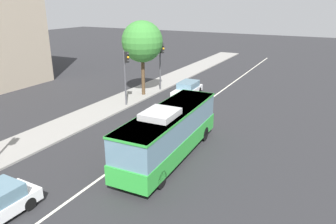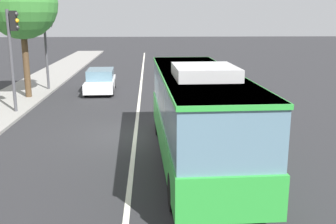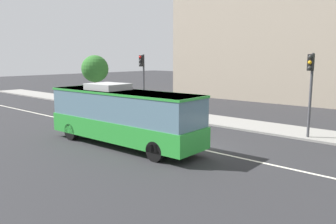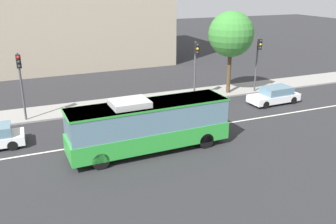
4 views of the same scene
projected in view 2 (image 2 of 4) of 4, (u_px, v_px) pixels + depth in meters
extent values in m
plane|color=#28282B|center=(135.00, 135.00, 16.80)|extent=(160.00, 160.00, 0.00)
cube|color=silver|center=(135.00, 135.00, 16.80)|extent=(76.00, 0.16, 0.01)
cube|color=green|center=(197.00, 135.00, 13.52)|extent=(10.08, 2.84, 1.10)
cube|color=slate|center=(198.00, 96.00, 13.20)|extent=(9.88, 2.76, 1.58)
cube|color=green|center=(198.00, 74.00, 13.03)|extent=(9.98, 2.82, 0.12)
cube|color=#B2B2B2|center=(205.00, 72.00, 11.81)|extent=(2.26, 1.87, 0.36)
cylinder|color=black|center=(159.00, 123.00, 16.84)|extent=(1.01, 0.33, 1.00)
cylinder|color=black|center=(210.00, 122.00, 17.01)|extent=(1.01, 0.33, 1.00)
cylinder|color=black|center=(175.00, 192.00, 10.25)|extent=(1.01, 0.33, 1.00)
cylinder|color=black|center=(259.00, 189.00, 10.42)|extent=(1.01, 0.33, 1.00)
cube|color=white|center=(101.00, 84.00, 26.22)|extent=(4.57, 1.97, 0.60)
cube|color=slate|center=(100.00, 74.00, 26.32)|extent=(2.58, 1.75, 0.64)
cylinder|color=black|center=(112.00, 91.00, 24.88)|extent=(0.65, 0.24, 0.64)
cylinder|color=black|center=(86.00, 91.00, 24.75)|extent=(0.65, 0.24, 0.64)
cylinder|color=black|center=(114.00, 83.00, 27.79)|extent=(0.65, 0.24, 0.64)
cylinder|color=black|center=(91.00, 83.00, 27.66)|extent=(0.65, 0.24, 0.64)
cylinder|color=#47474C|center=(46.00, 52.00, 26.06)|extent=(0.16, 0.16, 5.20)
cube|color=black|center=(48.00, 19.00, 25.57)|extent=(0.34, 0.31, 0.96)
sphere|color=#2D2D2D|center=(50.00, 14.00, 25.49)|extent=(0.22, 0.22, 0.22)
sphere|color=#F9A514|center=(51.00, 19.00, 25.56)|extent=(0.22, 0.22, 0.22)
sphere|color=#2D2D2D|center=(51.00, 25.00, 25.64)|extent=(0.22, 0.22, 0.22)
cylinder|color=#47474C|center=(12.00, 63.00, 19.86)|extent=(0.16, 0.16, 5.20)
cube|color=black|center=(14.00, 21.00, 19.38)|extent=(0.33, 0.29, 0.96)
sphere|color=#2D2D2D|center=(16.00, 14.00, 19.30)|extent=(0.22, 0.22, 0.22)
sphere|color=#F9A514|center=(17.00, 21.00, 19.38)|extent=(0.22, 0.22, 0.22)
sphere|color=#2D2D2D|center=(17.00, 28.00, 19.45)|extent=(0.22, 0.22, 0.22)
cylinder|color=#4C3823|center=(26.00, 65.00, 23.64)|extent=(0.36, 0.36, 4.06)
sphere|color=#387F33|center=(21.00, 3.00, 22.80)|extent=(4.11, 4.11, 4.11)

